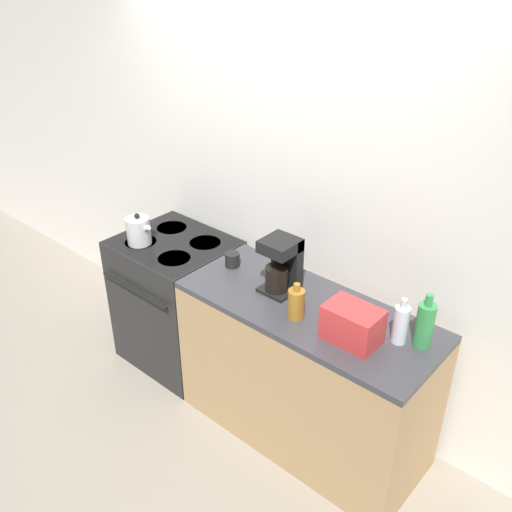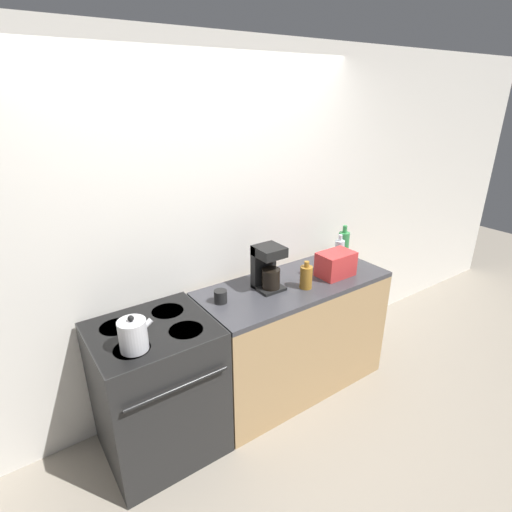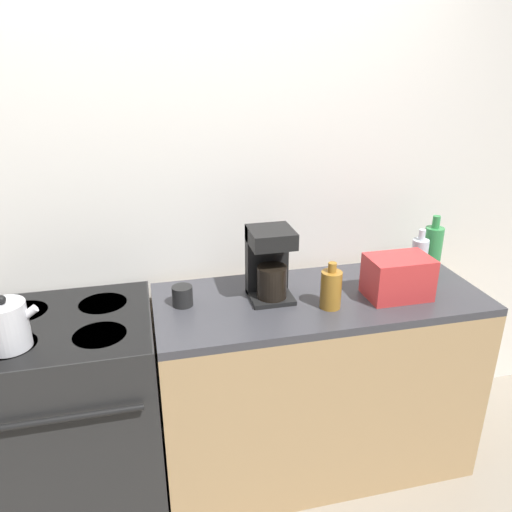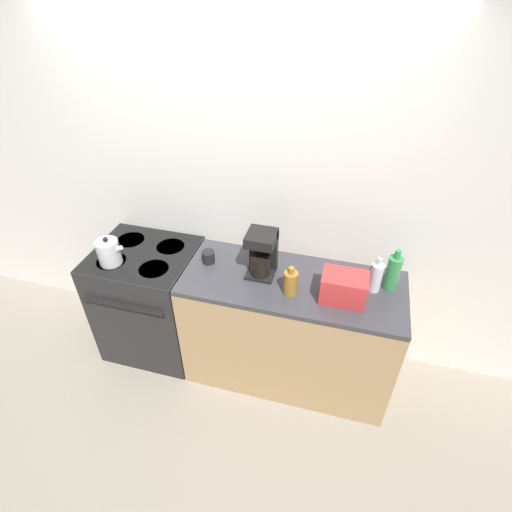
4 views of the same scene
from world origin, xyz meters
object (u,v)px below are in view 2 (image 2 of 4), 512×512
stove (158,389)px  bottle_amber (306,277)px  coffee_maker (267,267)px  cup_black (221,296)px  toaster (336,264)px  kettle (133,335)px  bottle_green (343,245)px  bottle_clear (339,252)px

stove → bottle_amber: (1.12, -0.13, 0.54)m
coffee_maker → cup_black: 0.40m
toaster → stove: bearing=176.0°
stove → kettle: kettle is taller
bottle_green → cup_black: bearing=-177.3°
kettle → cup_black: kettle is taller
stove → cup_black: (0.50, 0.04, 0.50)m
kettle → cup_black: bearing=15.8°
coffee_maker → bottle_green: bearing=4.2°
kettle → bottle_green: 1.89m
bottle_clear → stove: bearing=-178.5°
coffee_maker → bottle_green: coffee_maker is taller
kettle → bottle_amber: bearing=0.9°
toaster → coffee_maker: 0.57m
bottle_amber → cup_black: bottle_amber is taller
stove → bottle_amber: 1.25m
kettle → coffee_maker: (1.04, 0.18, 0.07)m
kettle → bottle_amber: size_ratio=1.04×
stove → bottle_clear: bottle_clear is taller
toaster → bottle_green: size_ratio=0.94×
coffee_maker → stove: bearing=-178.0°
kettle → coffee_maker: coffee_maker is taller
stove → cup_black: bearing=4.0°
bottle_clear → cup_black: bearing=-179.6°
bottle_amber → stove: bearing=173.4°
kettle → cup_black: size_ratio=2.41×
coffee_maker → bottle_amber: coffee_maker is taller
kettle → bottle_amber: kettle is taller
kettle → toaster: (1.59, 0.05, 0.00)m
coffee_maker → bottle_amber: (0.23, -0.16, -0.08)m
bottle_green → bottle_clear: size_ratio=1.17×
toaster → bottle_clear: bottle_clear is taller
coffee_maker → bottle_green: size_ratio=1.10×
kettle → coffee_maker: bearing=9.9°
toaster → bottle_clear: (0.19, 0.14, 0.01)m
cup_black → toaster: bearing=-8.3°
cup_black → bottle_amber: bearing=-15.1°
bottle_amber → bottle_clear: size_ratio=0.82×
stove → cup_black: cup_black is taller
coffee_maker → bottle_clear: 0.74m
kettle → bottle_clear: (1.78, 0.19, 0.01)m
coffee_maker → cup_black: bearing=179.4°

